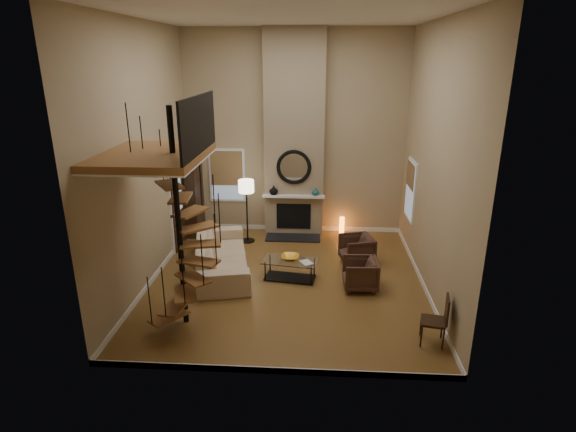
# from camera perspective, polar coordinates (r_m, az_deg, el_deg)

# --- Properties ---
(ground) EXTENTS (6.00, 6.50, 0.01)m
(ground) POSITION_cam_1_polar(r_m,az_deg,el_deg) (10.53, -0.14, -7.96)
(ground) COLOR olive
(ground) RESTS_ON ground
(back_wall) EXTENTS (6.00, 0.02, 5.50)m
(back_wall) POSITION_cam_1_polar(r_m,az_deg,el_deg) (12.79, 0.83, 9.91)
(back_wall) COLOR tan
(back_wall) RESTS_ON ground
(front_wall) EXTENTS (6.00, 0.02, 5.50)m
(front_wall) POSITION_cam_1_polar(r_m,az_deg,el_deg) (6.47, -2.06, 0.81)
(front_wall) COLOR tan
(front_wall) RESTS_ON ground
(left_wall) EXTENTS (0.02, 6.50, 5.50)m
(left_wall) POSITION_cam_1_polar(r_m,az_deg,el_deg) (10.25, -17.26, 6.78)
(left_wall) COLOR tan
(left_wall) RESTS_ON ground
(right_wall) EXTENTS (0.02, 6.50, 5.50)m
(right_wall) POSITION_cam_1_polar(r_m,az_deg,el_deg) (9.87, 17.61, 6.31)
(right_wall) COLOR tan
(right_wall) RESTS_ON ground
(ceiling) EXTENTS (6.00, 6.50, 0.01)m
(ceiling) POSITION_cam_1_polar(r_m,az_deg,el_deg) (9.42, -0.17, 23.41)
(ceiling) COLOR silver
(ceiling) RESTS_ON back_wall
(baseboard_back) EXTENTS (6.00, 0.02, 0.12)m
(baseboard_back) POSITION_cam_1_polar(r_m,az_deg,el_deg) (13.47, 0.77, -1.47)
(baseboard_back) COLOR white
(baseboard_back) RESTS_ON ground
(baseboard_front) EXTENTS (6.00, 0.02, 0.12)m
(baseboard_front) POSITION_cam_1_polar(r_m,az_deg,el_deg) (7.75, -1.81, -18.41)
(baseboard_front) COLOR white
(baseboard_front) RESTS_ON ground
(baseboard_left) EXTENTS (0.02, 6.50, 0.12)m
(baseboard_left) POSITION_cam_1_polar(r_m,az_deg,el_deg) (11.09, -15.86, -6.91)
(baseboard_left) COLOR white
(baseboard_left) RESTS_ON ground
(baseboard_right) EXTENTS (0.02, 6.50, 0.12)m
(baseboard_right) POSITION_cam_1_polar(r_m,az_deg,el_deg) (10.75, 16.13, -7.80)
(baseboard_right) COLOR white
(baseboard_right) RESTS_ON ground
(chimney_breast) EXTENTS (1.60, 0.38, 5.50)m
(chimney_breast) POSITION_cam_1_polar(r_m,az_deg,el_deg) (12.61, 0.78, 9.78)
(chimney_breast) COLOR #907C5E
(chimney_breast) RESTS_ON ground
(hearth) EXTENTS (1.50, 0.60, 0.04)m
(hearth) POSITION_cam_1_polar(r_m,az_deg,el_deg) (12.86, 0.62, -2.67)
(hearth) COLOR black
(hearth) RESTS_ON ground
(firebox) EXTENTS (0.95, 0.02, 0.72)m
(firebox) POSITION_cam_1_polar(r_m,az_deg,el_deg) (12.95, 0.69, -0.02)
(firebox) COLOR black
(firebox) RESTS_ON chimney_breast
(mantel) EXTENTS (1.70, 0.18, 0.06)m
(mantel) POSITION_cam_1_polar(r_m,az_deg,el_deg) (12.69, 0.69, 2.42)
(mantel) COLOR white
(mantel) RESTS_ON chimney_breast
(mirror_frame) EXTENTS (0.94, 0.10, 0.94)m
(mirror_frame) POSITION_cam_1_polar(r_m,az_deg,el_deg) (12.55, 0.71, 6.01)
(mirror_frame) COLOR black
(mirror_frame) RESTS_ON chimney_breast
(mirror_disc) EXTENTS (0.80, 0.01, 0.80)m
(mirror_disc) POSITION_cam_1_polar(r_m,az_deg,el_deg) (12.55, 0.72, 6.02)
(mirror_disc) COLOR white
(mirror_disc) RESTS_ON chimney_breast
(vase_left) EXTENTS (0.24, 0.24, 0.25)m
(vase_left) POSITION_cam_1_polar(r_m,az_deg,el_deg) (12.73, -1.78, 3.18)
(vase_left) COLOR black
(vase_left) RESTS_ON mantel
(vase_right) EXTENTS (0.20, 0.20, 0.21)m
(vase_right) POSITION_cam_1_polar(r_m,az_deg,el_deg) (12.68, 3.41, 3.01)
(vase_right) COLOR #194F58
(vase_right) RESTS_ON mantel
(window_back) EXTENTS (1.02, 0.06, 1.52)m
(window_back) POSITION_cam_1_polar(r_m,az_deg,el_deg) (13.22, -7.49, 5.06)
(window_back) COLOR white
(window_back) RESTS_ON back_wall
(window_right) EXTENTS (0.06, 1.02, 1.52)m
(window_right) POSITION_cam_1_polar(r_m,az_deg,el_deg) (12.03, 14.81, 3.21)
(window_right) COLOR white
(window_right) RESTS_ON right_wall
(entry_door) EXTENTS (0.10, 1.05, 2.16)m
(entry_door) POSITION_cam_1_polar(r_m,az_deg,el_deg) (12.30, -13.44, 0.86)
(entry_door) COLOR white
(entry_door) RESTS_ON ground
(loft) EXTENTS (1.70, 2.20, 1.09)m
(loft) POSITION_cam_1_polar(r_m,az_deg,el_deg) (8.17, -15.62, 7.48)
(loft) COLOR #976131
(loft) RESTS_ON left_wall
(spiral_stair) EXTENTS (1.47, 1.47, 4.06)m
(spiral_stair) POSITION_cam_1_polar(r_m,az_deg,el_deg) (8.49, -13.06, -2.11)
(spiral_stair) COLOR black
(spiral_stair) RESTS_ON ground
(hutch) EXTENTS (0.41, 0.88, 1.96)m
(hutch) POSITION_cam_1_polar(r_m,az_deg,el_deg) (13.19, -11.60, 1.77)
(hutch) COLOR black
(hutch) RESTS_ON ground
(sofa) EXTENTS (1.75, 3.10, 0.85)m
(sofa) POSITION_cam_1_polar(r_m,az_deg,el_deg) (10.99, -8.20, -4.66)
(sofa) COLOR #CCB08E
(sofa) RESTS_ON ground
(armchair_near) EXTENTS (0.91, 0.90, 0.68)m
(armchair_near) POSITION_cam_1_polar(r_m,az_deg,el_deg) (11.40, 8.75, -4.04)
(armchair_near) COLOR #462B20
(armchair_near) RESTS_ON ground
(armchair_far) EXTENTS (0.76, 0.74, 0.66)m
(armchair_far) POSITION_cam_1_polar(r_m,az_deg,el_deg) (10.17, 9.22, -7.01)
(armchair_far) COLOR #462B20
(armchair_far) RESTS_ON ground
(coffee_table) EXTENTS (1.31, 0.79, 0.46)m
(coffee_table) POSITION_cam_1_polar(r_m,az_deg,el_deg) (10.50, 0.24, -6.28)
(coffee_table) COLOR silver
(coffee_table) RESTS_ON ground
(bowl) EXTENTS (0.41, 0.41, 0.10)m
(bowl) POSITION_cam_1_polar(r_m,az_deg,el_deg) (10.46, 0.26, -5.11)
(bowl) COLOR gold
(bowl) RESTS_ON coffee_table
(book) EXTENTS (0.35, 0.37, 0.03)m
(book) POSITION_cam_1_polar(r_m,az_deg,el_deg) (10.28, 2.15, -5.79)
(book) COLOR gray
(book) RESTS_ON coffee_table
(floor_lamp) EXTENTS (0.41, 0.41, 1.71)m
(floor_lamp) POSITION_cam_1_polar(r_m,az_deg,el_deg) (12.27, -5.13, 3.05)
(floor_lamp) COLOR black
(floor_lamp) RESTS_ON ground
(accent_lamp) EXTENTS (0.14, 0.14, 0.49)m
(accent_lamp) POSITION_cam_1_polar(r_m,az_deg,el_deg) (13.19, 6.62, -1.18)
(accent_lamp) COLOR orange
(accent_lamp) RESTS_ON ground
(side_chair) EXTENTS (0.49, 0.46, 0.91)m
(side_chair) POSITION_cam_1_polar(r_m,az_deg,el_deg) (8.56, 18.01, -11.77)
(side_chair) COLOR black
(side_chair) RESTS_ON ground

